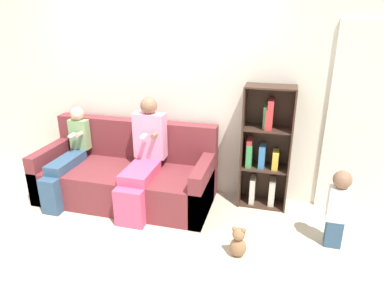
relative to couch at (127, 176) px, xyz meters
The scene contains 9 objects.
ground_plane 0.68m from the couch, 62.54° to the right, with size 14.00×14.00×0.00m, color beige.
back_wall 1.12m from the couch, 58.31° to the left, with size 10.00×0.06×2.55m.
curtain_panel 2.67m from the couch, ahead, with size 0.65×0.04×2.09m.
couch is the anchor object (origin of this frame).
adult_seated 0.45m from the couch, 21.76° to the right, with size 0.37×0.82×1.25m.
child_seated 0.74m from the couch, 166.50° to the right, with size 0.24×0.83×1.06m.
toddler_standing 2.36m from the couch, ahead, with size 0.19×0.17×0.80m.
bookshelf 1.66m from the couch, 10.56° to the left, with size 0.54×0.31×1.42m.
teddy_bear 1.64m from the couch, 27.31° to the right, with size 0.16×0.13×0.31m.
Camera 1 is at (1.43, -2.86, 2.13)m, focal length 32.00 mm.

